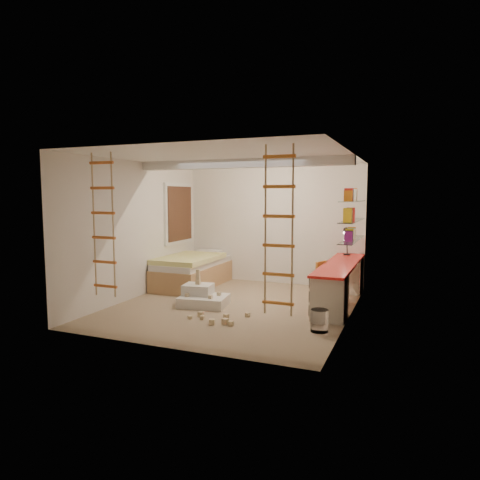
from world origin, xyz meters
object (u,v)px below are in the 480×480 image
at_px(bed, 193,271).
at_px(play_platform, 202,298).
at_px(desk, 340,282).
at_px(swivel_chair, 321,288).

distance_m(bed, play_platform, 1.69).
distance_m(desk, play_platform, 2.49).
distance_m(bed, swivel_chair, 2.92).
xyz_separation_m(desk, swivel_chair, (-0.32, -0.09, -0.12)).
distance_m(desk, swivel_chair, 0.35).
bearing_deg(bed, desk, -6.49).
bearing_deg(play_platform, bed, 124.06).
xyz_separation_m(swivel_chair, play_platform, (-1.94, -0.94, -0.15)).
bearing_deg(desk, bed, 173.51).
bearing_deg(bed, swivel_chair, -8.98).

